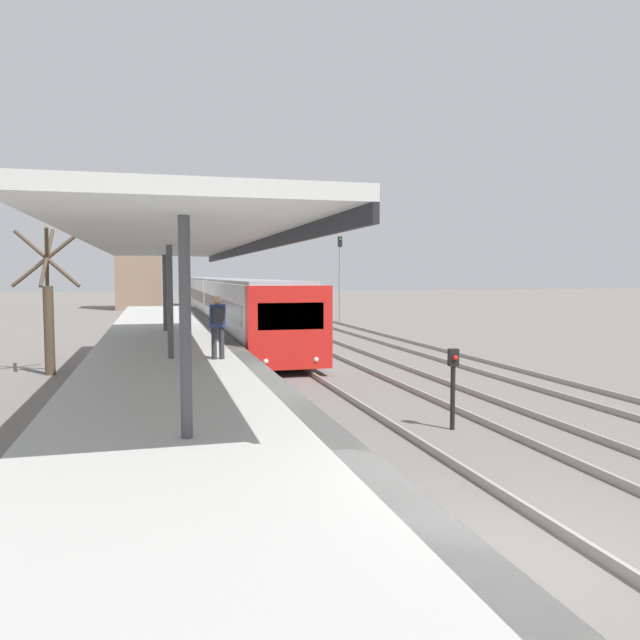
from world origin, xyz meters
name	(u,v)px	position (x,y,z in m)	size (l,w,h in m)	color
ground_plane	(531,559)	(0.00, 0.00, 0.00)	(240.00, 240.00, 0.00)	slate
track_platform_line	(531,553)	(0.00, 0.00, 0.07)	(1.51, 120.00, 0.15)	gray
station_platform	(201,553)	(-3.71, 0.00, 0.51)	(4.48, 80.00, 1.02)	#A8A8A3
platform_canopy	(171,242)	(-3.66, 10.96, 4.11)	(4.00, 21.06, 3.22)	beige
person_on_platform	(218,322)	(-2.51, 10.43, 2.00)	(0.40, 0.40, 1.66)	#2D2D33
train_near	(214,297)	(0.00, 38.93, 1.68)	(2.71, 52.01, 3.03)	red
signal_post_near	(453,379)	(1.90, 5.70, 1.07)	(0.20, 0.21, 1.71)	black
signal_mast_far	(340,269)	(8.44, 35.76, 3.65)	(0.28, 0.29, 5.91)	gray
distant_domed_building	(138,247)	(-5.51, 55.29, 5.88)	(4.13, 4.13, 12.37)	#89705B
bare_tree_background	(48,307)	(-7.43, 15.63, 2.21)	(2.19, 1.38, 4.76)	#4C3D2D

